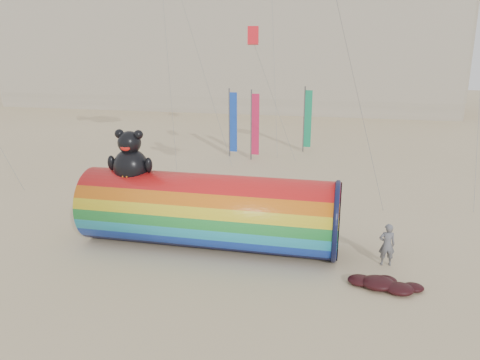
% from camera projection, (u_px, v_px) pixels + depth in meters
% --- Properties ---
extents(ground, '(160.00, 160.00, 0.00)m').
position_uv_depth(ground, '(221.00, 241.00, 20.52)').
color(ground, '#CCB58C').
rests_on(ground, ground).
extents(hotel_building, '(60.40, 15.40, 20.60)m').
position_uv_depth(hotel_building, '(223.00, 30.00, 63.26)').
color(hotel_building, '#B7AD99').
rests_on(hotel_building, ground).
extents(windsock_assembly, '(10.78, 3.28, 4.97)m').
position_uv_depth(windsock_assembly, '(208.00, 209.00, 19.61)').
color(windsock_assembly, red).
rests_on(windsock_assembly, ground).
extents(kite_handler, '(0.68, 0.50, 1.71)m').
position_uv_depth(kite_handler, '(387.00, 245.00, 18.06)').
color(kite_handler, slate).
rests_on(kite_handler, ground).
extents(fabric_bundle, '(2.62, 1.35, 0.41)m').
position_uv_depth(fabric_bundle, '(384.00, 284.00, 16.47)').
color(fabric_bundle, '#3D0B0E').
rests_on(fabric_bundle, ground).
extents(festival_banners, '(6.01, 3.69, 5.20)m').
position_uv_depth(festival_banners, '(265.00, 122.00, 35.59)').
color(festival_banners, '#59595E').
rests_on(festival_banners, ground).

